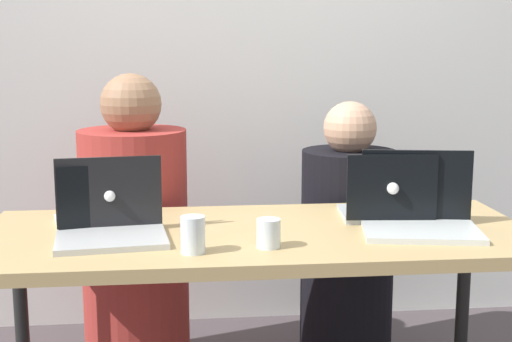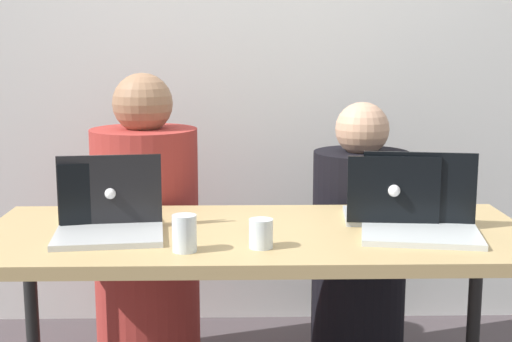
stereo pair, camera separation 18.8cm
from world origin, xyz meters
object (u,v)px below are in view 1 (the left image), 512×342
object	(u,v)px
laptop_front_left	(111,222)
water_glass_left	(193,237)
person_on_right	(347,249)
laptop_back_right	(387,205)
person_on_left	(135,244)
laptop_front_right	(419,214)
water_glass_center	(269,235)
laptop_back_left	(107,212)

from	to	relation	value
laptop_front_left	water_glass_left	bearing A→B (deg)	-42.71
person_on_right	laptop_back_right	xyz separation A→B (m)	(0.02, -0.48, 0.30)
laptop_back_right	water_glass_left	distance (m)	0.73
person_on_left	water_glass_left	bearing A→B (deg)	99.59
laptop_front_right	laptop_back_right	distance (m)	0.16
person_on_left	water_glass_left	distance (m)	0.86
laptop_back_right	water_glass_center	world-z (taller)	laptop_back_right
person_on_right	laptop_front_right	distance (m)	0.70
laptop_front_left	water_glass_center	world-z (taller)	laptop_front_left
laptop_back_left	laptop_back_right	size ratio (longest dim) A/B	1.14
person_on_left	laptop_front_right	xyz separation A→B (m)	(0.94, -0.63, 0.25)
water_glass_center	person_on_right	bearing A→B (deg)	61.32
laptop_front_right	water_glass_left	bearing A→B (deg)	-156.70
person_on_right	water_glass_center	size ratio (longest dim) A/B	12.78
water_glass_left	water_glass_center	size ratio (longest dim) A/B	1.25
person_on_right	laptop_front_right	xyz separation A→B (m)	(0.08, -0.63, 0.30)
person_on_left	laptop_back_left	world-z (taller)	person_on_left
person_on_right	laptop_back_left	xyz separation A→B (m)	(-0.91, -0.46, 0.29)
laptop_back_right	water_glass_left	size ratio (longest dim) A/B	2.96
laptop_front_left	water_glass_left	size ratio (longest dim) A/B	3.32
laptop_front_right	person_on_left	bearing A→B (deg)	156.06
laptop_back_left	laptop_front_left	size ratio (longest dim) A/B	1.02
laptop_front_left	laptop_back_right	bearing A→B (deg)	2.41
laptop_front_left	laptop_front_right	size ratio (longest dim) A/B	0.89
person_on_left	water_glass_left	size ratio (longest dim) A/B	11.32
person_on_left	water_glass_center	bearing A→B (deg)	114.03
laptop_back_left	laptop_back_right	distance (m)	0.93
laptop_front_right	water_glass_center	world-z (taller)	laptop_front_right
water_glass_left	person_on_right	bearing A→B (deg)	51.32
laptop_back_left	water_glass_left	size ratio (longest dim) A/B	3.38
water_glass_left	laptop_front_right	bearing A→B (deg)	13.54
person_on_right	laptop_front_left	distance (m)	1.12
laptop_back_left	water_glass_left	xyz separation A→B (m)	(0.27, -0.34, -0.00)
person_on_right	water_glass_center	bearing A→B (deg)	63.38
laptop_back_right	person_on_right	bearing A→B (deg)	-82.80
laptop_back_left	water_glass_left	world-z (taller)	laptop_back_left
person_on_left	person_on_right	bearing A→B (deg)	174.35
water_glass_center	laptop_back_right	bearing A→B (deg)	33.76
laptop_back_right	laptop_front_left	bearing A→B (deg)	14.18
person_on_left	laptop_back_right	world-z (taller)	person_on_left
laptop_back_left	laptop_front_left	xyz separation A→B (m)	(0.03, -0.16, 0.00)
person_on_right	laptop_back_left	bearing A→B (deg)	28.93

